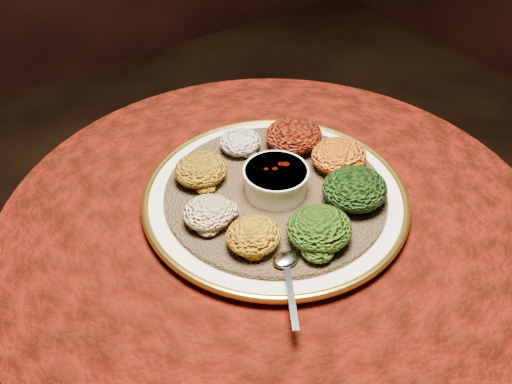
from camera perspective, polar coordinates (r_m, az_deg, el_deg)
table at (r=1.12m, az=1.64°, el=-9.48°), size 0.96×0.96×0.73m
platter at (r=1.01m, az=1.93°, el=-0.58°), size 0.52×0.52×0.02m
injera at (r=1.00m, az=1.95°, el=-0.12°), size 0.44×0.44×0.01m
stew_bowl at (r=0.98m, az=1.99°, el=1.30°), size 0.11×0.11×0.05m
spoon at (r=0.87m, az=3.07°, el=-7.27°), size 0.09×0.13×0.01m
portion_ayib at (r=1.08m, az=-1.58°, el=5.04°), size 0.08×0.08×0.04m
portion_kitfo at (r=1.09m, az=3.79°, el=5.66°), size 0.11×0.10×0.05m
portion_tikil at (r=1.05m, az=8.29°, el=3.58°), size 0.10×0.10×0.05m
portion_gomen at (r=0.98m, az=9.84°, el=0.32°), size 0.11×0.11×0.05m
portion_mixveg at (r=0.90m, az=6.35°, el=-3.65°), size 0.11×0.10×0.05m
portion_kik at (r=0.89m, az=-0.26°, el=-4.38°), size 0.09×0.08×0.04m
portion_timatim at (r=0.93m, az=-4.75°, el=-2.07°), size 0.09×0.08×0.04m
portion_shiro at (r=1.01m, az=-5.53°, el=2.24°), size 0.10×0.09×0.05m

